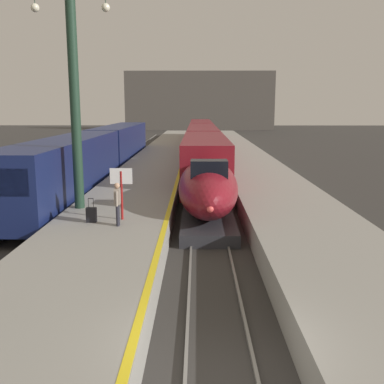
{
  "coord_description": "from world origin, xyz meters",
  "views": [
    {
      "loc": [
        -0.51,
        -8.19,
        5.61
      ],
      "look_at": [
        -0.75,
        11.78,
        1.8
      ],
      "focal_mm": 41.93,
      "sensor_mm": 36.0,
      "label": 1
    }
  ],
  "objects_px": {
    "passenger_near_edge": "(117,201)",
    "rolling_suitcase": "(91,215)",
    "regional_train_adjacent": "(101,152)",
    "station_column_mid": "(74,79)",
    "highspeed_train_main": "(202,144)",
    "departure_info_board": "(121,183)"
  },
  "relations": [
    {
      "from": "highspeed_train_main",
      "to": "passenger_near_edge",
      "type": "bearing_deg",
      "value": -97.25
    },
    {
      "from": "highspeed_train_main",
      "to": "rolling_suitcase",
      "type": "xyz_separation_m",
      "value": [
        -4.75,
        -27.74,
        -0.6
      ]
    },
    {
      "from": "departure_info_board",
      "to": "passenger_near_edge",
      "type": "bearing_deg",
      "value": -89.95
    },
    {
      "from": "passenger_near_edge",
      "to": "rolling_suitcase",
      "type": "xyz_separation_m",
      "value": [
        -1.15,
        0.5,
        -0.69
      ]
    },
    {
      "from": "station_column_mid",
      "to": "regional_train_adjacent",
      "type": "bearing_deg",
      "value": 98.38
    },
    {
      "from": "regional_train_adjacent",
      "to": "station_column_mid",
      "type": "relative_size",
      "value": 3.8
    },
    {
      "from": "departure_info_board",
      "to": "regional_train_adjacent",
      "type": "bearing_deg",
      "value": 104.79
    },
    {
      "from": "regional_train_adjacent",
      "to": "departure_info_board",
      "type": "bearing_deg",
      "value": -75.21
    },
    {
      "from": "departure_info_board",
      "to": "highspeed_train_main",
      "type": "bearing_deg",
      "value": 82.49
    },
    {
      "from": "passenger_near_edge",
      "to": "station_column_mid",
      "type": "bearing_deg",
      "value": 126.5
    },
    {
      "from": "passenger_near_edge",
      "to": "departure_info_board",
      "type": "relative_size",
      "value": 0.8
    },
    {
      "from": "passenger_near_edge",
      "to": "regional_train_adjacent",
      "type": "bearing_deg",
      "value": 104.02
    },
    {
      "from": "highspeed_train_main",
      "to": "station_column_mid",
      "type": "xyz_separation_m",
      "value": [
        -5.9,
        -25.13,
        4.86
      ]
    },
    {
      "from": "station_column_mid",
      "to": "rolling_suitcase",
      "type": "height_order",
      "value": "station_column_mid"
    },
    {
      "from": "highspeed_train_main",
      "to": "regional_train_adjacent",
      "type": "bearing_deg",
      "value": -128.48
    },
    {
      "from": "station_column_mid",
      "to": "passenger_near_edge",
      "type": "xyz_separation_m",
      "value": [
        2.31,
        -3.12,
        -4.77
      ]
    },
    {
      "from": "highspeed_train_main",
      "to": "station_column_mid",
      "type": "height_order",
      "value": "station_column_mid"
    },
    {
      "from": "station_column_mid",
      "to": "rolling_suitcase",
      "type": "bearing_deg",
      "value": -66.22
    },
    {
      "from": "highspeed_train_main",
      "to": "station_column_mid",
      "type": "relative_size",
      "value": 5.99
    },
    {
      "from": "highspeed_train_main",
      "to": "regional_train_adjacent",
      "type": "relative_size",
      "value": 1.58
    },
    {
      "from": "highspeed_train_main",
      "to": "station_column_mid",
      "type": "distance_m",
      "value": 26.27
    },
    {
      "from": "highspeed_train_main",
      "to": "regional_train_adjacent",
      "type": "distance_m",
      "value": 13.02
    }
  ]
}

